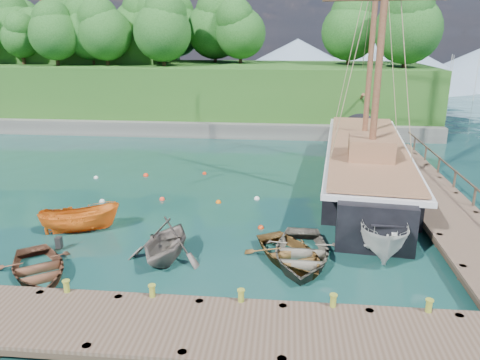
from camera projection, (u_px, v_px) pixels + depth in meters
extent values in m
plane|color=#133730|center=(207.00, 248.00, 20.67)|extent=(160.00, 160.00, 0.00)
cube|color=brown|center=(237.00, 328.00, 14.15)|extent=(20.00, 3.20, 0.12)
cube|color=#30261B|center=(237.00, 333.00, 14.20)|extent=(20.00, 3.20, 0.20)
cube|color=brown|center=(431.00, 193.00, 26.06)|extent=(3.20, 24.00, 0.12)
cube|color=#30261B|center=(431.00, 196.00, 26.10)|extent=(3.20, 24.00, 0.20)
cylinder|color=#30261B|center=(372.00, 151.00, 37.43)|extent=(0.28, 0.28, 1.10)
cylinder|color=#30261B|center=(405.00, 151.00, 37.18)|extent=(0.28, 0.28, 1.10)
cylinder|color=olive|center=(69.00, 307.00, 16.21)|extent=(0.26, 0.26, 0.45)
cylinder|color=olive|center=(154.00, 312.00, 15.93)|extent=(0.26, 0.26, 0.45)
cylinder|color=olive|center=(241.00, 317.00, 15.64)|extent=(0.26, 0.26, 0.45)
cylinder|color=olive|center=(332.00, 322.00, 15.36)|extent=(0.26, 0.26, 0.45)
cylinder|color=olive|center=(426.00, 328.00, 15.07)|extent=(0.26, 0.26, 0.45)
imported|color=brown|center=(39.00, 275.00, 18.32)|extent=(4.72, 4.99, 0.84)
imported|color=#625852|center=(166.00, 259.00, 19.63)|extent=(3.64, 4.07, 1.93)
imported|color=brown|center=(290.00, 261.00, 19.47)|extent=(4.65, 5.11, 0.87)
imported|color=#5D594C|center=(301.00, 262.00, 19.43)|extent=(3.63, 4.95, 1.00)
imported|color=orange|center=(81.00, 231.00, 22.37)|extent=(3.98, 2.55, 1.44)
imported|color=silver|center=(381.00, 250.00, 20.48)|extent=(2.62, 5.56, 2.07)
cube|color=black|center=(365.00, 172.00, 29.26)|extent=(6.29, 15.06, 3.04)
cube|color=black|center=(360.00, 140.00, 38.04)|extent=(3.09, 4.85, 2.74)
cube|color=black|center=(373.00, 223.00, 21.47)|extent=(3.71, 4.10, 2.89)
cube|color=silver|center=(367.00, 149.00, 28.82)|extent=(6.84, 19.63, 0.25)
cube|color=brown|center=(367.00, 145.00, 28.74)|extent=(6.37, 19.17, 0.12)
cube|color=brown|center=(371.00, 147.00, 25.63)|extent=(2.68, 3.24, 1.20)
cylinder|color=brown|center=(361.00, 98.00, 40.46)|extent=(0.98, 6.88, 1.69)
cylinder|color=brown|center=(375.00, 9.00, 29.81)|extent=(0.36, 0.36, 16.15)
cylinder|color=brown|center=(383.00, 15.00, 22.99)|extent=(0.36, 0.36, 14.86)
cylinder|color=#8C7A59|center=(370.00, 8.00, 35.41)|extent=(1.25, 11.11, 9.38)
sphere|color=silver|center=(102.00, 202.00, 26.23)|extent=(0.32, 0.32, 0.32)
sphere|color=#F93D24|center=(162.00, 200.00, 26.58)|extent=(0.30, 0.30, 0.30)
sphere|color=#E26308|center=(218.00, 203.00, 26.12)|extent=(0.31, 0.31, 0.31)
sphere|color=silver|center=(257.00, 199.00, 26.67)|extent=(0.32, 0.32, 0.32)
sphere|color=#FA3615|center=(146.00, 176.00, 31.02)|extent=(0.34, 0.34, 0.34)
sphere|color=red|center=(204.00, 174.00, 31.43)|extent=(0.28, 0.28, 0.28)
sphere|color=white|center=(96.00, 178.00, 30.52)|extent=(0.29, 0.29, 0.29)
sphere|color=red|center=(261.00, 228.00, 22.73)|extent=(0.29, 0.29, 0.29)
cube|color=#474744|center=(166.00, 127.00, 44.01)|extent=(50.00, 4.00, 1.40)
cube|color=#1E4C17|center=(179.00, 93.00, 48.98)|extent=(50.00, 14.00, 6.00)
cube|color=#1E4C17|center=(66.00, 70.00, 53.50)|extent=(24.00, 12.00, 10.00)
cylinder|color=#382616|center=(94.00, 57.00, 46.84)|extent=(0.36, 0.36, 1.40)
sphere|color=#174415|center=(91.00, 32.00, 46.12)|extent=(5.42, 5.42, 5.42)
cylinder|color=#382616|center=(108.00, 58.00, 45.42)|extent=(0.36, 0.36, 1.40)
sphere|color=#174415|center=(106.00, 34.00, 44.74)|extent=(5.02, 5.02, 5.02)
cylinder|color=#382616|center=(78.00, 54.00, 53.61)|extent=(0.36, 0.36, 1.40)
sphere|color=#174415|center=(75.00, 30.00, 52.80)|extent=(6.25, 6.25, 6.25)
cylinder|color=#382616|center=(405.00, 60.00, 42.61)|extent=(0.36, 0.36, 1.40)
sphere|color=#174415|center=(408.00, 30.00, 41.82)|extent=(6.00, 6.00, 6.00)
cylinder|color=#382616|center=(16.00, 56.00, 49.83)|extent=(0.36, 0.36, 1.40)
sphere|color=#174415|center=(13.00, 31.00, 49.06)|extent=(5.89, 5.89, 5.89)
cylinder|color=#382616|center=(241.00, 56.00, 48.41)|extent=(0.36, 0.36, 1.40)
sphere|color=#174415|center=(241.00, 33.00, 47.71)|extent=(5.13, 5.13, 5.13)
cylinder|color=#382616|center=(74.00, 54.00, 54.39)|extent=(0.36, 0.36, 1.40)
sphere|color=#174415|center=(72.00, 34.00, 53.73)|extent=(4.80, 4.80, 4.80)
cylinder|color=#382616|center=(157.00, 57.00, 48.25)|extent=(0.36, 0.36, 1.40)
sphere|color=#174415|center=(156.00, 31.00, 47.49)|extent=(5.82, 5.82, 5.82)
cylinder|color=#382616|center=(215.00, 55.00, 50.72)|extent=(0.36, 0.36, 1.40)
sphere|color=#174415|center=(215.00, 30.00, 49.93)|extent=(6.05, 6.05, 6.05)
cylinder|color=#382616|center=(404.00, 59.00, 43.54)|extent=(0.36, 0.36, 1.40)
sphere|color=#174415|center=(407.00, 35.00, 42.89)|extent=(4.77, 4.77, 4.77)
cylinder|color=#382616|center=(164.00, 59.00, 44.64)|extent=(0.36, 0.36, 1.40)
sphere|color=#174415|center=(163.00, 32.00, 43.91)|extent=(5.47, 5.47, 5.47)
cylinder|color=#382616|center=(348.00, 57.00, 46.60)|extent=(0.36, 0.36, 1.40)
sphere|color=#174415|center=(350.00, 32.00, 45.86)|extent=(5.55, 5.55, 5.55)
cylinder|color=#382616|center=(175.00, 53.00, 55.41)|extent=(0.36, 0.36, 1.40)
sphere|color=#174415|center=(175.00, 30.00, 54.60)|extent=(6.25, 6.25, 6.25)
cylinder|color=#382616|center=(21.00, 53.00, 55.30)|extent=(0.36, 0.36, 1.40)
sphere|color=#174415|center=(18.00, 32.00, 54.58)|extent=(5.41, 5.41, 5.41)
cylinder|color=#382616|center=(90.00, 56.00, 50.13)|extent=(0.36, 0.36, 1.40)
sphere|color=#174415|center=(87.00, 32.00, 49.40)|extent=(5.47, 5.47, 5.47)
cylinder|color=#382616|center=(23.00, 57.00, 47.07)|extent=(0.36, 0.36, 1.40)
sphere|color=#174415|center=(21.00, 38.00, 46.52)|extent=(3.77, 3.77, 3.77)
cylinder|color=#382616|center=(75.00, 56.00, 50.36)|extent=(0.36, 0.36, 1.40)
sphere|color=#174415|center=(72.00, 30.00, 49.57)|extent=(6.04, 6.04, 6.04)
cylinder|color=#382616|center=(212.00, 53.00, 55.58)|extent=(0.36, 0.36, 1.40)
sphere|color=#174415|center=(212.00, 31.00, 54.81)|extent=(5.89, 5.89, 5.89)
cylinder|color=#382616|center=(143.00, 56.00, 49.20)|extent=(0.36, 0.36, 1.40)
sphere|color=#174415|center=(142.00, 30.00, 48.41)|extent=(6.08, 6.08, 6.08)
cylinder|color=#382616|center=(35.00, 56.00, 48.56)|extent=(0.36, 0.36, 1.40)
sphere|color=#174415|center=(33.00, 36.00, 47.96)|extent=(4.25, 4.25, 4.25)
cylinder|color=#382616|center=(57.00, 58.00, 45.16)|extent=(0.36, 0.36, 1.40)
sphere|color=#174415|center=(55.00, 35.00, 44.50)|extent=(4.77, 4.77, 4.77)
cube|color=silver|center=(74.00, 19.00, 50.70)|extent=(4.00, 5.00, 3.00)
cube|color=#591E19|center=(72.00, 0.00, 50.12)|extent=(4.40, 5.40, 0.80)
cone|color=#728CA5|center=(381.00, 59.00, 83.82)|extent=(36.00, 36.00, 9.00)
cone|color=#728CA5|center=(297.00, 61.00, 85.39)|extent=(32.00, 32.00, 8.00)
cone|color=#728CA5|center=(112.00, 55.00, 88.41)|extent=(40.00, 40.00, 10.00)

